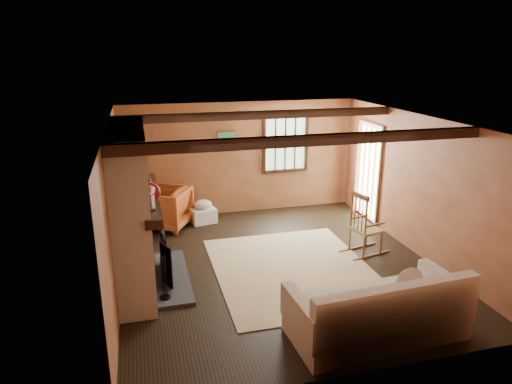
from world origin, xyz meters
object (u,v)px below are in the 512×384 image
object	(u,v)px
sofa	(379,314)
rocking_chair	(364,228)
laundry_basket	(203,215)
armchair	(165,208)
fireplace	(134,215)

from	to	relation	value
sofa	rocking_chair	bearing A→B (deg)	63.41
laundry_basket	armchair	world-z (taller)	armchair
rocking_chair	fireplace	bearing A→B (deg)	78.40
fireplace	sofa	size ratio (longest dim) A/B	1.07
armchair	sofa	bearing A→B (deg)	56.22
rocking_chair	laundry_basket	xyz separation A→B (m)	(-2.51, 2.19, -0.32)
fireplace	laundry_basket	distance (m)	2.81
armchair	laundry_basket	bearing A→B (deg)	123.71
fireplace	armchair	size ratio (longest dim) A/B	2.67
rocking_chair	sofa	bearing A→B (deg)	143.80
laundry_basket	rocking_chair	bearing A→B (deg)	-41.07
fireplace	laundry_basket	xyz separation A→B (m)	(1.32, 2.29, -0.95)
fireplace	rocking_chair	size ratio (longest dim) A/B	2.14
rocking_chair	sofa	distance (m)	2.49
sofa	armchair	distance (m)	4.97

